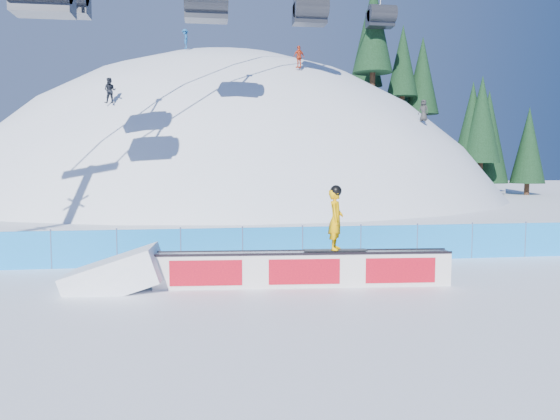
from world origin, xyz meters
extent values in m
plane|color=white|center=(0.00, 0.00, 0.00)|extent=(160.00, 160.00, 0.00)
sphere|color=white|center=(0.00, 42.00, -18.00)|extent=(64.00, 64.00, 64.00)
cylinder|color=#321F14|center=(14.85, 36.21, 10.35)|extent=(0.50, 0.50, 1.40)
cone|color=black|center=(14.85, 36.21, 14.46)|extent=(3.09, 3.09, 7.03)
cylinder|color=#321F14|center=(15.07, 44.72, 10.70)|extent=(0.50, 0.50, 1.40)
cone|color=black|center=(15.07, 44.72, 15.59)|extent=(3.78, 3.78, 8.60)
cylinder|color=#321F14|center=(17.70, 45.63, 9.01)|extent=(0.50, 0.50, 1.40)
cone|color=black|center=(17.70, 45.63, 13.84)|extent=(3.73, 3.73, 8.47)
cylinder|color=#321F14|center=(18.35, 39.30, 8.68)|extent=(0.50, 0.50, 1.40)
cone|color=black|center=(18.35, 39.30, 12.57)|extent=(2.90, 2.90, 6.58)
cylinder|color=#321F14|center=(20.38, 44.26, 7.17)|extent=(0.50, 0.50, 1.40)
cone|color=black|center=(20.38, 44.26, 11.18)|extent=(3.01, 3.01, 6.83)
cylinder|color=#321F14|center=(21.87, 36.67, 5.35)|extent=(0.50, 0.50, 1.40)
cone|color=black|center=(21.87, 36.67, 9.66)|extent=(3.27, 3.27, 7.43)
cylinder|color=#321F14|center=(25.52, 37.69, 1.43)|extent=(0.50, 0.50, 1.40)
cone|color=black|center=(25.52, 37.69, 5.39)|extent=(2.96, 2.96, 6.72)
cylinder|color=#321F14|center=(25.24, 37.01, 1.63)|extent=(0.50, 0.50, 1.40)
cone|color=black|center=(25.24, 37.01, 7.22)|extent=(4.40, 4.40, 9.99)
cylinder|color=#321F14|center=(29.04, 45.95, 0.60)|extent=(0.50, 0.50, 1.40)
cone|color=black|center=(29.04, 45.95, 4.64)|extent=(3.02, 3.02, 6.87)
cylinder|color=#321F14|center=(30.32, 44.97, 0.60)|extent=(0.50, 0.50, 1.40)
cone|color=black|center=(30.32, 44.97, 5.57)|extent=(3.84, 3.84, 8.73)
cylinder|color=#321F14|center=(32.39, 39.09, 0.60)|extent=(0.50, 0.50, 1.40)
cone|color=black|center=(32.39, 39.09, 4.48)|extent=(2.88, 2.88, 6.56)
cube|color=#1383E0|center=(0.00, 4.50, 0.60)|extent=(22.00, 0.03, 1.20)
cylinder|color=#415176|center=(-7.00, 4.50, 0.65)|extent=(0.05, 0.05, 1.30)
cylinder|color=#415176|center=(-5.00, 4.50, 0.65)|extent=(0.05, 0.05, 1.30)
cylinder|color=#415176|center=(-3.00, 4.50, 0.65)|extent=(0.05, 0.05, 1.30)
cylinder|color=#415176|center=(-1.00, 4.50, 0.65)|extent=(0.05, 0.05, 1.30)
cylinder|color=#415176|center=(1.00, 4.50, 0.65)|extent=(0.05, 0.05, 1.30)
cylinder|color=#415176|center=(3.00, 4.50, 0.65)|extent=(0.05, 0.05, 1.30)
cylinder|color=#415176|center=(5.00, 4.50, 0.65)|extent=(0.05, 0.05, 1.30)
cylinder|color=#415176|center=(7.00, 4.50, 0.65)|extent=(0.05, 0.05, 1.30)
cylinder|color=#415176|center=(9.00, 4.50, 0.65)|extent=(0.05, 0.05, 1.30)
cylinder|color=#23252A|center=(5.50, 26.13, 14.40)|extent=(2.40, 1.50, 1.50)
cylinder|color=#23252A|center=(13.75, 35.15, 16.64)|extent=(2.40, 1.50, 1.50)
cube|color=silver|center=(0.40, 1.04, 0.45)|extent=(8.00, 1.06, 0.90)
cube|color=gray|center=(0.40, 1.04, 0.92)|extent=(7.92, 1.08, 0.04)
cube|color=black|center=(0.38, 0.78, 0.93)|extent=(7.96, 0.60, 0.06)
cube|color=black|center=(0.41, 1.31, 0.93)|extent=(7.96, 0.60, 0.06)
cube|color=red|center=(0.38, 0.78, 0.45)|extent=(7.56, 0.56, 0.67)
cube|color=red|center=(0.41, 1.30, 0.45)|extent=(7.56, 0.56, 0.67)
cube|color=black|center=(1.26, 0.98, 0.97)|extent=(1.72, 0.43, 0.03)
imported|color=#FFB301|center=(1.26, 0.98, 1.81)|extent=(0.59, 0.70, 1.64)
sphere|color=black|center=(1.26, 0.98, 2.58)|extent=(0.31, 0.31, 0.31)
imported|color=black|center=(-8.25, 24.08, 8.02)|extent=(0.88, 0.73, 1.65)
imported|color=red|center=(5.01, 28.32, 11.32)|extent=(1.05, 0.78, 1.65)
imported|color=#185390|center=(-3.69, 35.22, 13.88)|extent=(0.64, 1.08, 1.65)
imported|color=#292929|center=(14.75, 27.70, 7.36)|extent=(0.91, 0.96, 1.65)
camera|label=1|loc=(-2.22, -13.22, 3.34)|focal=35.00mm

